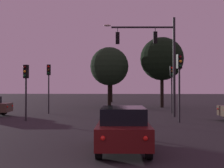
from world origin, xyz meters
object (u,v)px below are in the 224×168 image
traffic_light_corner_left (49,79)px  tree_center_horizon (109,66)px  traffic_light_far_side (172,80)px  traffic_signal_mast_arm (156,51)px  tree_left_far (111,63)px  tree_behind_sign (162,59)px  traffic_light_median (26,81)px  traffic_light_corner_right (179,74)px  car_nearside_lane (123,128)px

traffic_light_corner_left → tree_center_horizon: tree_center_horizon is taller
traffic_light_corner_left → traffic_light_far_side: traffic_light_corner_left is taller
traffic_signal_mast_arm → tree_left_far: size_ratio=0.94×
tree_behind_sign → traffic_light_median: bearing=-126.3°
traffic_light_corner_right → car_nearside_lane: bearing=-111.5°
tree_behind_sign → tree_left_far: bearing=118.6°
traffic_light_far_side → tree_behind_sign: (0.04, 8.00, 2.59)m
traffic_signal_mast_arm → traffic_light_corner_right: (1.17, -3.71, -1.98)m
tree_left_far → traffic_light_median: bearing=-99.1°
traffic_light_corner_right → tree_center_horizon: bearing=110.0°
traffic_light_far_side → tree_behind_sign: tree_behind_sign is taller
traffic_signal_mast_arm → tree_center_horizon: (-4.29, 11.30, -0.36)m
traffic_signal_mast_arm → traffic_light_median: bearing=-159.7°
traffic_light_corner_right → tree_behind_sign: size_ratio=0.54×
tree_left_far → car_nearside_lane: bearing=-86.0°
traffic_light_far_side → car_nearside_lane: bearing=-104.1°
traffic_signal_mast_arm → traffic_light_corner_right: bearing=-72.5°
traffic_signal_mast_arm → tree_left_far: (-4.74, 22.96, 1.02)m
traffic_light_far_side → tree_left_far: tree_left_far is taller
traffic_light_corner_left → tree_behind_sign: (10.60, 8.92, 2.52)m
traffic_light_corner_left → tree_center_horizon: (4.60, 9.09, 1.71)m
traffic_light_corner_right → tree_left_far: size_ratio=0.54×
car_nearside_lane → traffic_light_far_side: bearing=75.9°
traffic_light_corner_right → tree_behind_sign: bearing=87.9°
car_nearside_lane → tree_center_horizon: 24.07m
traffic_light_median → tree_behind_sign: size_ratio=0.47×
traffic_signal_mast_arm → tree_behind_sign: bearing=81.3°
traffic_light_corner_right → traffic_light_far_side: size_ratio=1.06×
traffic_light_corner_left → traffic_light_far_side: bearing=4.9°
tree_center_horizon → car_nearside_lane: bearing=-85.0°
tree_left_far → traffic_signal_mast_arm: bearing=-78.3°
traffic_light_corner_right → traffic_light_far_side: traffic_light_corner_right is taller
traffic_light_corner_left → traffic_light_corner_right: 11.68m
traffic_light_corner_left → traffic_light_median: 5.54m
traffic_light_corner_right → tree_behind_sign: (0.54, 14.84, 2.44)m
traffic_light_far_side → car_nearside_lane: size_ratio=0.99×
tree_left_far → tree_behind_sign: bearing=-61.4°
tree_left_far → tree_center_horizon: 11.75m
tree_behind_sign → tree_left_far: (-6.44, 11.83, 0.56)m
traffic_light_corner_left → tree_center_horizon: bearing=63.1°
traffic_light_corner_right → car_nearside_lane: size_ratio=1.05×
traffic_light_corner_right → traffic_light_far_side: (0.49, 6.84, -0.16)m
traffic_light_far_side → car_nearside_lane: traffic_light_far_side is taller
traffic_light_median → tree_behind_sign: tree_behind_sign is taller
traffic_light_median → tree_left_far: tree_left_far is taller
traffic_light_corner_right → tree_left_far: tree_left_far is taller
traffic_light_far_side → tree_left_far: 21.07m
traffic_light_median → car_nearside_lane: traffic_light_median is taller
tree_center_horizon → traffic_light_far_side: bearing=-53.9°
traffic_light_median → traffic_light_far_side: bearing=31.3°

